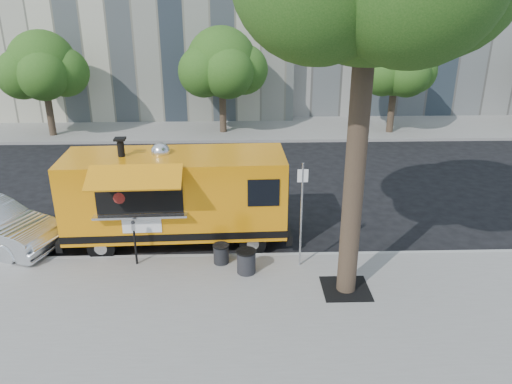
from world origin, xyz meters
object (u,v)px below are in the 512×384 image
at_px(sign_post, 302,209).
at_px(parking_meter, 134,237).
at_px(far_tree_b, 222,62).
at_px(food_truck, 175,196).
at_px(trash_bin_right, 221,253).
at_px(far_tree_a, 42,65).
at_px(trash_bin_left, 246,261).
at_px(far_tree_c, 396,64).

relative_size(sign_post, parking_meter, 2.25).
relative_size(far_tree_b, sign_post, 1.83).
xyz_separation_m(sign_post, food_truck, (-3.58, 1.72, -0.27)).
distance_m(food_truck, trash_bin_right, 2.35).
distance_m(far_tree_a, far_tree_b, 9.01).
distance_m(far_tree_b, trash_bin_left, 15.01).
distance_m(far_tree_b, far_tree_c, 9.01).
height_order(parking_meter, trash_bin_left, parking_meter).
xyz_separation_m(far_tree_b, food_truck, (-1.03, -12.53, -2.26)).
height_order(far_tree_a, trash_bin_left, far_tree_a).
bearing_deg(sign_post, trash_bin_right, 174.92).
distance_m(far_tree_b, sign_post, 14.61).
bearing_deg(far_tree_b, far_tree_a, -177.46).
bearing_deg(sign_post, far_tree_b, 100.15).
bearing_deg(food_truck, sign_post, -27.55).
distance_m(far_tree_c, trash_bin_left, 16.67).
bearing_deg(parking_meter, far_tree_a, 117.15).
xyz_separation_m(far_tree_b, sign_post, (2.55, -14.25, -1.98)).
relative_size(far_tree_b, trash_bin_left, 8.36).
relative_size(far_tree_a, far_tree_c, 1.03).
relative_size(trash_bin_left, trash_bin_right, 1.18).
bearing_deg(trash_bin_left, food_truck, 135.37).
relative_size(far_tree_a, parking_meter, 4.01).
bearing_deg(food_truck, far_tree_a, 121.39).
height_order(far_tree_a, trash_bin_right, far_tree_a).
bearing_deg(trash_bin_right, sign_post, -5.08).
height_order(sign_post, parking_meter, sign_post).
bearing_deg(far_tree_a, trash_bin_right, -55.56).
relative_size(far_tree_a, trash_bin_left, 8.14).
distance_m(far_tree_b, trash_bin_right, 14.46).
xyz_separation_m(parking_meter, trash_bin_left, (3.06, -0.55, -0.48)).
height_order(far_tree_c, trash_bin_left, far_tree_c).
height_order(parking_meter, trash_bin_right, parking_meter).
bearing_deg(trash_bin_right, far_tree_a, 124.44).
relative_size(far_tree_b, far_tree_c, 1.06).
bearing_deg(food_truck, far_tree_b, 83.39).
bearing_deg(sign_post, far_tree_a, 129.83).
height_order(far_tree_c, sign_post, far_tree_c).
bearing_deg(food_truck, trash_bin_left, -46.54).
relative_size(far_tree_c, trash_bin_right, 9.34).
bearing_deg(parking_meter, far_tree_b, 81.90).
height_order(far_tree_a, sign_post, far_tree_a).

